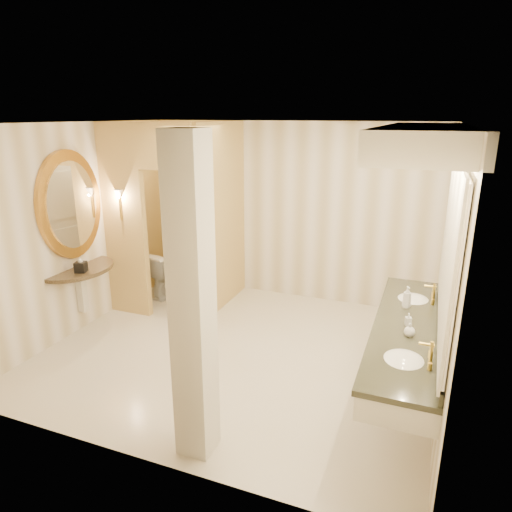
{
  "coord_description": "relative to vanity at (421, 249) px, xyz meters",
  "views": [
    {
      "loc": [
        2.02,
        -4.61,
        2.79
      ],
      "look_at": [
        0.15,
        0.2,
        1.18
      ],
      "focal_mm": 32.0,
      "sensor_mm": 36.0,
      "label": 1
    }
  ],
  "objects": [
    {
      "name": "vanity",
      "position": [
        0.0,
        0.0,
        0.0
      ],
      "size": [
        0.75,
        2.74,
        2.09
      ],
      "color": "beige",
      "rests_on": "floor"
    },
    {
      "name": "wall_right",
      "position": [
        0.27,
        0.4,
        -0.28
      ],
      "size": [
        0.02,
        4.0,
        2.7
      ],
      "primitive_type": "cube",
      "color": "#EFE2CF",
      "rests_on": "floor"
    },
    {
      "name": "wall_front",
      "position": [
        -1.98,
        -1.6,
        -0.28
      ],
      "size": [
        4.5,
        0.02,
        2.7
      ],
      "primitive_type": "cube",
      "color": "#EFE2CF",
      "rests_on": "floor"
    },
    {
      "name": "pillar",
      "position": [
        -1.63,
        -1.3,
        -0.28
      ],
      "size": [
        0.29,
        0.29,
        2.7
      ],
      "primitive_type": "cube",
      "color": "beige",
      "rests_on": "floor"
    },
    {
      "name": "soap_bottle_b",
      "position": [
        -0.01,
        -0.25,
        -0.69
      ],
      "size": [
        0.13,
        0.13,
        0.13
      ],
      "primitive_type": "imported",
      "rotation": [
        0.0,
        0.0,
        -0.34
      ],
      "color": "silver",
      "rests_on": "vanity"
    },
    {
      "name": "floor",
      "position": [
        -1.98,
        0.4,
        -1.63
      ],
      "size": [
        4.5,
        4.5,
        0.0
      ],
      "primitive_type": "plane",
      "color": "beige",
      "rests_on": "ground"
    },
    {
      "name": "wall_back",
      "position": [
        -1.98,
        2.4,
        -0.28
      ],
      "size": [
        4.5,
        0.02,
        2.7
      ],
      "primitive_type": "cube",
      "color": "#EFE2CF",
      "rests_on": "floor"
    },
    {
      "name": "toilet",
      "position": [
        -3.75,
        1.66,
        -1.27
      ],
      "size": [
        0.53,
        0.77,
        0.72
      ],
      "primitive_type": "imported",
      "rotation": [
        0.0,
        0.0,
        2.95
      ],
      "color": "white",
      "rests_on": "floor"
    },
    {
      "name": "console_shelf",
      "position": [
        -4.19,
        0.22,
        -0.28
      ],
      "size": [
        1.05,
        1.05,
        1.98
      ],
      "color": "black",
      "rests_on": "floor"
    },
    {
      "name": "tissue_box",
      "position": [
        -4.01,
        0.08,
        -0.69
      ],
      "size": [
        0.17,
        0.17,
        0.13
      ],
      "primitive_type": "cube",
      "rotation": [
        0.0,
        0.0,
        0.32
      ],
      "color": "black",
      "rests_on": "console_shelf"
    },
    {
      "name": "ceiling",
      "position": [
        -1.98,
        0.4,
        1.07
      ],
      "size": [
        4.5,
        4.5,
        0.0
      ],
      "primitive_type": "plane",
      "rotation": [
        3.14,
        0.0,
        0.0
      ],
      "color": "silver",
      "rests_on": "wall_back"
    },
    {
      "name": "wall_left",
      "position": [
        -4.23,
        0.4,
        -0.28
      ],
      "size": [
        0.02,
        4.0,
        2.7
      ],
      "primitive_type": "cube",
      "color": "#EFE2CF",
      "rests_on": "floor"
    },
    {
      "name": "toilet_closet",
      "position": [
        -3.09,
        1.37,
        -0.24
      ],
      "size": [
        1.5,
        1.55,
        2.7
      ],
      "color": "#DDC274",
      "rests_on": "floor"
    },
    {
      "name": "soap_bottle_c",
      "position": [
        -0.08,
        0.41,
        -0.64
      ],
      "size": [
        0.12,
        0.12,
        0.23
      ],
      "primitive_type": "imported",
      "rotation": [
        0.0,
        0.0,
        0.43
      ],
      "color": "#C6B28C",
      "rests_on": "vanity"
    },
    {
      "name": "soap_bottle_a",
      "position": [
        -0.04,
        -0.02,
        -0.69
      ],
      "size": [
        0.07,
        0.07,
        0.12
      ],
      "primitive_type": "imported",
      "rotation": [
        0.0,
        0.0,
        0.24
      ],
      "color": "beige",
      "rests_on": "vanity"
    },
    {
      "name": "wall_sconce",
      "position": [
        -3.9,
        0.83,
        0.1
      ],
      "size": [
        0.14,
        0.14,
        0.42
      ],
      "color": "gold",
      "rests_on": "toilet_closet"
    }
  ]
}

